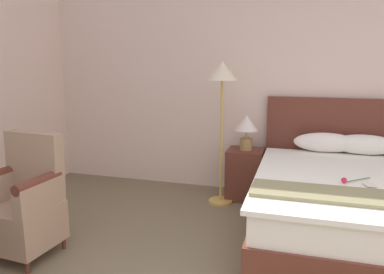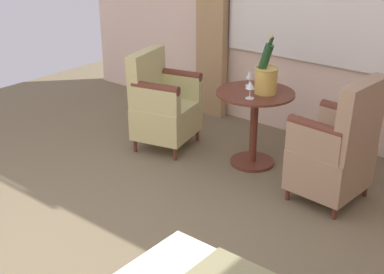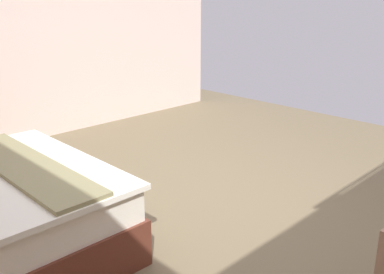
# 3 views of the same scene
# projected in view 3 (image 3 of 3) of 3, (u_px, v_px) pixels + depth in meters

# --- Properties ---
(ground_plane) EXTENTS (7.72, 7.72, 0.00)m
(ground_plane) POSITION_uv_depth(u_px,v_px,m) (209.00, 218.00, 3.68)
(ground_plane) COLOR #74664B
(wall_far_side) EXTENTS (0.12, 6.14, 3.20)m
(wall_far_side) POSITION_uv_depth(u_px,v_px,m) (26.00, 15.00, 5.32)
(wall_far_side) COLOR beige
(wall_far_side) RESTS_ON ground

